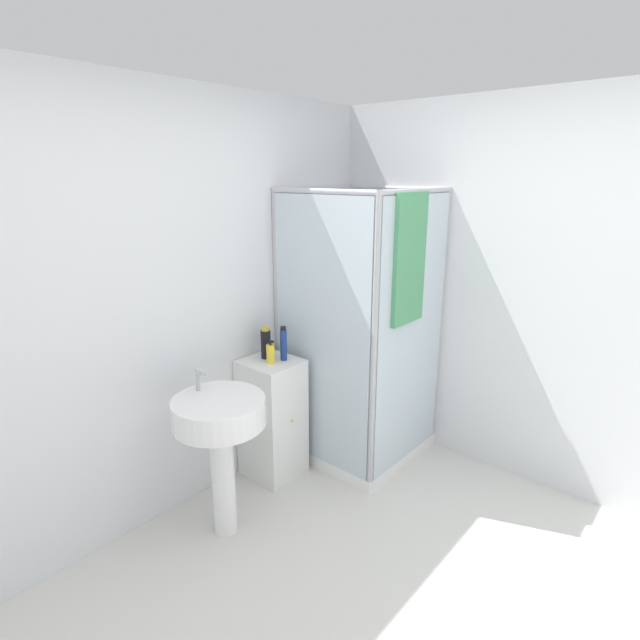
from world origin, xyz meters
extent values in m
cube|color=silver|center=(0.00, 1.70, 1.25)|extent=(6.40, 0.06, 2.50)
cube|color=silver|center=(1.70, 0.00, 1.25)|extent=(0.06, 6.40, 2.50)
cube|color=white|center=(1.24, 1.24, 0.04)|extent=(0.86, 0.86, 0.09)
cylinder|color=#B2B2B7|center=(1.65, 1.65, 0.96)|extent=(0.04, 0.04, 1.93)
cylinder|color=#B2B2B7|center=(0.83, 1.65, 0.96)|extent=(0.04, 0.04, 1.93)
cylinder|color=#B2B2B7|center=(1.65, 0.83, 0.96)|extent=(0.04, 0.04, 1.93)
cylinder|color=#B2B2B7|center=(0.83, 0.83, 0.96)|extent=(0.04, 0.04, 1.93)
cylinder|color=#B2B2B7|center=(1.24, 0.83, 1.91)|extent=(0.82, 0.04, 0.04)
cylinder|color=#B2B2B7|center=(1.24, 1.65, 1.91)|extent=(0.82, 0.04, 0.04)
cylinder|color=#B2B2B7|center=(0.83, 1.24, 1.91)|extent=(0.04, 0.82, 0.04)
cylinder|color=#B2B2B7|center=(1.65, 1.24, 1.91)|extent=(0.04, 0.82, 0.04)
cube|color=silver|center=(1.24, 0.82, 0.99)|extent=(0.79, 0.01, 1.80)
cube|color=silver|center=(0.82, 1.24, 0.99)|extent=(0.01, 0.79, 1.80)
cylinder|color=#B7BABF|center=(1.45, 1.59, 0.81)|extent=(0.02, 0.02, 1.45)
cylinder|color=#B7BABF|center=(1.45, 1.54, 1.56)|extent=(0.07, 0.07, 0.04)
cube|color=#4C9966|center=(1.13, 0.79, 1.51)|extent=(0.33, 0.03, 0.81)
cube|color=white|center=(0.59, 1.48, 0.42)|extent=(0.34, 0.36, 0.83)
sphere|color=gold|center=(0.59, 1.29, 0.46)|extent=(0.02, 0.02, 0.02)
cylinder|color=white|center=(-0.01, 1.26, 0.34)|extent=(0.13, 0.13, 0.69)
cylinder|color=white|center=(-0.01, 1.26, 0.76)|extent=(0.51, 0.51, 0.15)
cylinder|color=#B7BABF|center=(-0.01, 1.44, 0.90)|extent=(0.02, 0.02, 0.13)
cube|color=#B7BABF|center=(-0.01, 1.41, 0.96)|extent=(0.02, 0.07, 0.02)
cylinder|color=yellow|center=(0.57, 1.45, 0.89)|extent=(0.05, 0.05, 0.12)
cylinder|color=black|center=(0.57, 1.45, 0.97)|extent=(0.02, 0.02, 0.02)
cube|color=black|center=(0.57, 1.44, 0.98)|extent=(0.01, 0.03, 0.01)
cylinder|color=black|center=(0.61, 1.54, 0.93)|extent=(0.07, 0.07, 0.19)
cylinder|color=gold|center=(0.61, 1.54, 1.03)|extent=(0.06, 0.06, 0.02)
cylinder|color=navy|center=(0.66, 1.43, 0.93)|extent=(0.04, 0.04, 0.21)
cylinder|color=black|center=(0.66, 1.43, 1.05)|extent=(0.04, 0.04, 0.02)
camera|label=1|loc=(-1.52, -0.77, 2.01)|focal=28.00mm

